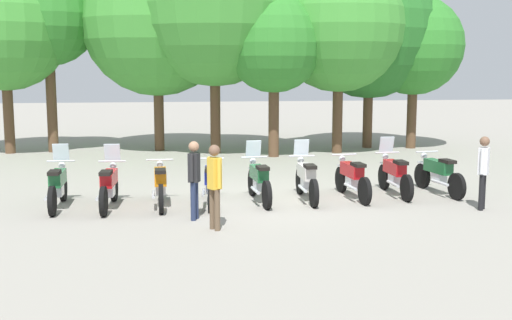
{
  "coord_description": "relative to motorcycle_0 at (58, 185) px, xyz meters",
  "views": [
    {
      "loc": [
        -1.98,
        -14.92,
        3.2
      ],
      "look_at": [
        0.0,
        0.5,
        0.9
      ],
      "focal_mm": 46.24,
      "sensor_mm": 36.0,
      "label": 1
    }
  ],
  "objects": [
    {
      "name": "motorcycle_1",
      "position": [
        1.13,
        -0.18,
        0.0
      ],
      "size": [
        0.62,
        2.19,
        1.37
      ],
      "rotation": [
        0.0,
        0.0,
        1.51
      ],
      "color": "black",
      "rests_on": "ground_plane"
    },
    {
      "name": "tree_7",
      "position": [
        11.51,
        9.02,
        3.3
      ],
      "size": [
        3.67,
        3.67,
        5.67
      ],
      "color": "brown",
      "rests_on": "ground_plane"
    },
    {
      "name": "person_2",
      "position": [
        3.33,
        -2.41,
        0.45
      ],
      "size": [
        0.3,
        0.39,
        1.66
      ],
      "rotation": [
        0.0,
        0.0,
        0.52
      ],
      "color": "brown",
      "rests_on": "ground_plane"
    },
    {
      "name": "tree_3",
      "position": [
        4.07,
        8.49,
        4.61
      ],
      "size": [
        5.54,
        5.54,
        7.91
      ],
      "color": "brown",
      "rests_on": "ground_plane"
    },
    {
      "name": "tree_0",
      "position": [
        -3.21,
        9.45,
        3.98
      ],
      "size": [
        4.58,
        4.58,
        6.8
      ],
      "color": "brown",
      "rests_on": "ground_plane"
    },
    {
      "name": "tree_4",
      "position": [
        6.0,
        7.41,
        3.32
      ],
      "size": [
        3.34,
        3.34,
        5.53
      ],
      "color": "brown",
      "rests_on": "ground_plane"
    },
    {
      "name": "motorcycle_0",
      "position": [
        0.0,
        0.0,
        0.0
      ],
      "size": [
        0.62,
        2.19,
        1.37
      ],
      "rotation": [
        0.0,
        0.0,
        1.58
      ],
      "color": "black",
      "rests_on": "ground_plane"
    },
    {
      "name": "motorcycle_3",
      "position": [
        3.39,
        -0.04,
        -0.01
      ],
      "size": [
        0.62,
        2.19,
        0.99
      ],
      "rotation": [
        0.0,
        0.0,
        1.5
      ],
      "color": "black",
      "rests_on": "ground_plane"
    },
    {
      "name": "person_1",
      "position": [
        9.26,
        -1.39,
        0.42
      ],
      "size": [
        0.31,
        0.36,
        1.62
      ],
      "rotation": [
        0.0,
        0.0,
        2.48
      ],
      "color": "black",
      "rests_on": "ground_plane"
    },
    {
      "name": "motorcycle_7",
      "position": [
        7.9,
        0.45,
        0.0
      ],
      "size": [
        0.62,
        2.19,
        1.37
      ],
      "rotation": [
        0.0,
        0.0,
        1.6
      ],
      "color": "black",
      "rests_on": "ground_plane"
    },
    {
      "name": "tree_1",
      "position": [
        -1.74,
        9.63,
        4.33
      ],
      "size": [
        3.6,
        3.6,
        6.68
      ],
      "color": "brown",
      "rests_on": "ground_plane"
    },
    {
      "name": "motorcycle_8",
      "position": [
        9.02,
        0.46,
        -0.01
      ],
      "size": [
        0.63,
        2.18,
        0.99
      ],
      "rotation": [
        0.0,
        0.0,
        1.73
      ],
      "color": "black",
      "rests_on": "ground_plane"
    },
    {
      "name": "tree_5",
      "position": [
        8.41,
        8.1,
        3.95
      ],
      "size": [
        4.63,
        4.63,
        6.8
      ],
      "color": "brown",
      "rests_on": "ground_plane"
    },
    {
      "name": "person_0",
      "position": [
        2.97,
        -1.52,
        0.43
      ],
      "size": [
        0.28,
        0.4,
        1.63
      ],
      "rotation": [
        0.0,
        0.0,
        2.78
      ],
      "color": "#232D4C",
      "rests_on": "ground_plane"
    },
    {
      "name": "motorcycle_2",
      "position": [
        2.26,
        -0.09,
        -0.01
      ],
      "size": [
        0.62,
        2.19,
        0.99
      ],
      "rotation": [
        0.0,
        0.0,
        1.6
      ],
      "color": "black",
      "rests_on": "ground_plane"
    },
    {
      "name": "motorcycle_4",
      "position": [
        4.51,
        0.06,
        0.0
      ],
      "size": [
        0.62,
        2.19,
        1.37
      ],
      "rotation": [
        0.0,
        0.0,
        1.66
      ],
      "color": "black",
      "rests_on": "ground_plane"
    },
    {
      "name": "tree_2",
      "position": [
        2.07,
        9.55,
        4.19
      ],
      "size": [
        5.44,
        5.44,
        7.43
      ],
      "color": "brown",
      "rests_on": "ground_plane"
    },
    {
      "name": "ground_plane",
      "position": [
        4.52,
        0.11,
        -0.52
      ],
      "size": [
        80.0,
        80.0,
        0.0
      ],
      "primitive_type": "plane",
      "color": "gray"
    },
    {
      "name": "motorcycle_5",
      "position": [
        5.64,
        0.12,
        0.0
      ],
      "size": [
        0.62,
        2.19,
        1.37
      ],
      "rotation": [
        0.0,
        0.0,
        1.58
      ],
      "color": "black",
      "rests_on": "ground_plane"
    },
    {
      "name": "tree_6",
      "position": [
        9.91,
        9.38,
        3.86
      ],
      "size": [
        5.04,
        5.04,
        6.91
      ],
      "color": "brown",
      "rests_on": "ground_plane"
    },
    {
      "name": "motorcycle_6",
      "position": [
        6.77,
        0.21,
        -0.01
      ],
      "size": [
        0.62,
        2.19,
        0.99
      ],
      "rotation": [
        0.0,
        0.0,
        1.67
      ],
      "color": "black",
      "rests_on": "ground_plane"
    }
  ]
}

